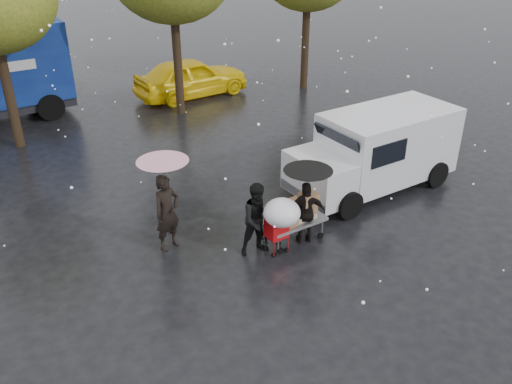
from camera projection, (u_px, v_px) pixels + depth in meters
ground at (273, 257)px, 12.57m from camera, size 90.00×90.00×0.00m
person_pink at (167, 213)px, 12.49m from camera, size 0.78×0.62×1.88m
person_middle at (259, 219)px, 12.34m from camera, size 0.97×0.82×1.78m
person_black at (306, 213)px, 12.78m from camera, size 1.01×0.72×1.58m
umbrella_pink at (163, 167)px, 11.95m from camera, size 1.17×1.17×2.25m
umbrella_black at (308, 176)px, 12.32m from camera, size 1.14×1.14×1.91m
vendor_cart at (297, 213)px, 12.89m from camera, size 1.52×0.80×1.27m
shopping_cart at (281, 215)px, 12.14m from camera, size 0.84×0.84×1.46m
white_van at (377, 149)px, 15.16m from camera, size 4.91×2.18×2.20m
box_ground_near at (329, 193)px, 14.81m from camera, size 0.58×0.49×0.46m
box_ground_far at (313, 188)px, 15.15m from camera, size 0.57×0.49×0.39m
yellow_taxi at (191, 77)px, 22.60m from camera, size 4.82×2.05×1.63m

